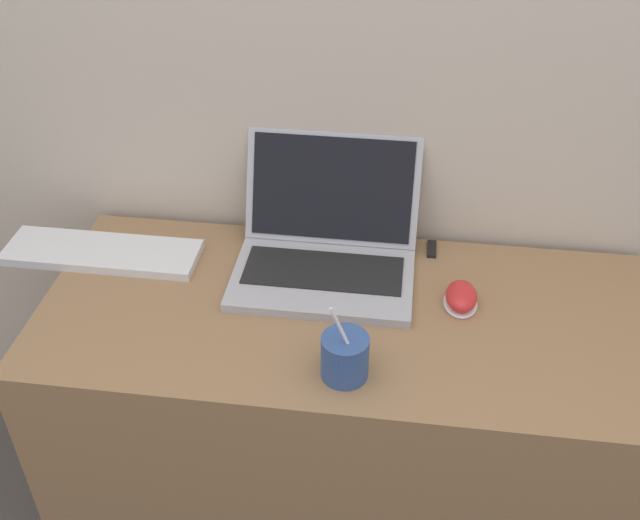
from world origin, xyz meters
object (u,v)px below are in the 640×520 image
Objects in this scene: laptop at (326,244)px; external_keyboard at (102,253)px; usb_stick at (432,249)px; drink_cup at (345,356)px; computer_mouse at (461,297)px.

laptop is 0.50m from external_keyboard.
laptop is 6.36× the size of usb_stick.
laptop reaches higher than drink_cup.
external_keyboard reaches higher than usb_stick.
computer_mouse is 1.67× the size of usb_stick.
laptop reaches higher than computer_mouse.
drink_cup is at bearing -132.79° from computer_mouse.
computer_mouse reaches higher than external_keyboard.
external_keyboard is 7.18× the size of usb_stick.
usb_stick is (0.23, 0.09, -0.05)m from laptop.
usb_stick is at bearing 69.56° from drink_cup.
external_keyboard is (-0.57, 0.29, -0.04)m from drink_cup.
laptop is 0.25m from usb_stick.
laptop is 0.31m from computer_mouse.
external_keyboard is at bearing 175.57° from computer_mouse.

